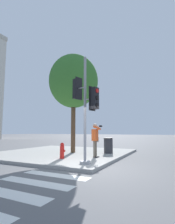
{
  "coord_description": "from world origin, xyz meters",
  "views": [
    {
      "loc": [
        -6.2,
        -3.12,
        1.47
      ],
      "look_at": [
        1.69,
        0.76,
        2.45
      ],
      "focal_mm": 28.0,
      "sensor_mm": 36.0,
      "label": 1
    }
  ],
  "objects_px": {
    "street_tree": "(74,82)",
    "trash_bin": "(108,145)",
    "traffic_signal_pole": "(85,103)",
    "fire_hydrant": "(62,151)",
    "person_photographer": "(95,137)"
  },
  "relations": [
    {
      "from": "person_photographer",
      "to": "fire_hydrant",
      "type": "bearing_deg",
      "value": 130.34
    },
    {
      "from": "traffic_signal_pole",
      "to": "trash_bin",
      "type": "xyz_separation_m",
      "value": [
        3.82,
        0.33,
        -2.08
      ]
    },
    {
      "from": "traffic_signal_pole",
      "to": "fire_hydrant",
      "type": "height_order",
      "value": "traffic_signal_pole"
    },
    {
      "from": "traffic_signal_pole",
      "to": "fire_hydrant",
      "type": "relative_size",
      "value": 5.96
    },
    {
      "from": "street_tree",
      "to": "trash_bin",
      "type": "distance_m",
      "value": 4.73
    },
    {
      "from": "traffic_signal_pole",
      "to": "person_photographer",
      "type": "distance_m",
      "value": 2.45
    },
    {
      "from": "traffic_signal_pole",
      "to": "street_tree",
      "type": "bearing_deg",
      "value": 38.18
    },
    {
      "from": "street_tree",
      "to": "fire_hydrant",
      "type": "bearing_deg",
      "value": -161.64
    },
    {
      "from": "person_photographer",
      "to": "traffic_signal_pole",
      "type": "bearing_deg",
      "value": -169.15
    },
    {
      "from": "person_photographer",
      "to": "street_tree",
      "type": "height_order",
      "value": "street_tree"
    },
    {
      "from": "fire_hydrant",
      "to": "trash_bin",
      "type": "distance_m",
      "value": 3.33
    },
    {
      "from": "traffic_signal_pole",
      "to": "street_tree",
      "type": "height_order",
      "value": "street_tree"
    },
    {
      "from": "street_tree",
      "to": "trash_bin",
      "type": "height_order",
      "value": "street_tree"
    },
    {
      "from": "traffic_signal_pole",
      "to": "fire_hydrant",
      "type": "distance_m",
      "value": 2.85
    },
    {
      "from": "trash_bin",
      "to": "fire_hydrant",
      "type": "bearing_deg",
      "value": 156.03
    }
  ]
}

